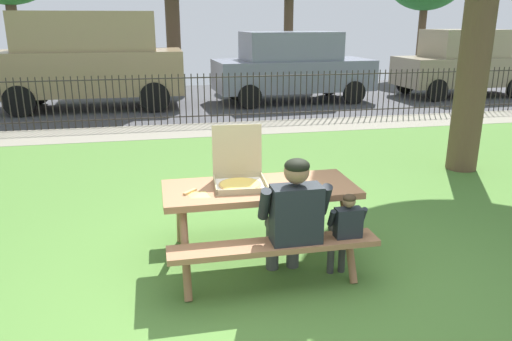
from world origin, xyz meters
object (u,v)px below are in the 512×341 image
parked_car_right (292,66)px  parked_car_far_right (462,62)px  picnic_table_foreground (260,203)px  adult_at_table (293,216)px  pizza_box_open (239,174)px  child_at_table (345,228)px  pizza_slice_on_table (196,194)px  parked_car_center (90,58)px

parked_car_right → parked_car_far_right: 5.36m
picnic_table_foreground → adult_at_table: adult_at_table is taller
picnic_table_foreground → pizza_box_open: size_ratio=3.37×
adult_at_table → parked_car_far_right: (8.14, 9.85, 0.35)m
picnic_table_foreground → adult_at_table: 0.54m
adult_at_table → child_at_table: bearing=-3.7°
pizza_box_open → pizza_slice_on_table: (-0.43, -0.21, -0.09)m
parked_car_right → picnic_table_foreground: bearing=-107.6°
parked_car_far_right → pizza_box_open: bearing=-132.6°
pizza_box_open → parked_car_right: size_ratio=0.12×
pizza_box_open → parked_car_center: bearing=104.0°
pizza_box_open → child_at_table: pizza_box_open is taller
picnic_table_foreground → parked_car_center: parked_car_center is taller
picnic_table_foreground → adult_at_table: (0.18, -0.50, 0.06)m
adult_at_table → pizza_box_open: bearing=120.4°
parked_car_center → parked_car_right: (5.44, -0.00, -0.30)m
child_at_table → parked_car_right: size_ratio=0.19×
child_at_table → pizza_box_open: bearing=142.2°
pizza_slice_on_table → adult_at_table: (0.78, -0.40, -0.12)m
parked_car_right → adult_at_table: bearing=-105.8°
child_at_table → parked_car_right: 10.16m
parked_car_right → parked_car_far_right: bearing=0.0°
pizza_box_open → adult_at_table: pizza_box_open is taller
adult_at_table → parked_car_far_right: size_ratio=0.30×
pizza_box_open → child_at_table: size_ratio=0.63×
picnic_table_foreground → parked_car_right: 9.81m
pizza_box_open → parked_car_far_right: 12.56m
parked_car_center → parked_car_far_right: size_ratio=1.19×
parked_car_right → pizza_box_open: bearing=-108.8°
child_at_table → parked_car_center: size_ratio=0.18×
pizza_slice_on_table → child_at_table: (1.25, -0.43, -0.26)m
parked_car_right → parked_car_center: bearing=180.0°
pizza_box_open → parked_car_right: parked_car_right is taller
pizza_slice_on_table → parked_car_center: size_ratio=0.05×
adult_at_table → parked_car_center: size_ratio=0.25×
pizza_box_open → parked_car_center: 9.54m
child_at_table → parked_car_center: bearing=107.6°
adult_at_table → parked_car_far_right: bearing=50.4°
pizza_box_open → child_at_table: (0.82, -0.64, -0.35)m
parked_car_far_right → picnic_table_foreground: bearing=-131.7°
picnic_table_foreground → parked_car_far_right: bearing=48.3°
pizza_slice_on_table → adult_at_table: adult_at_table is taller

